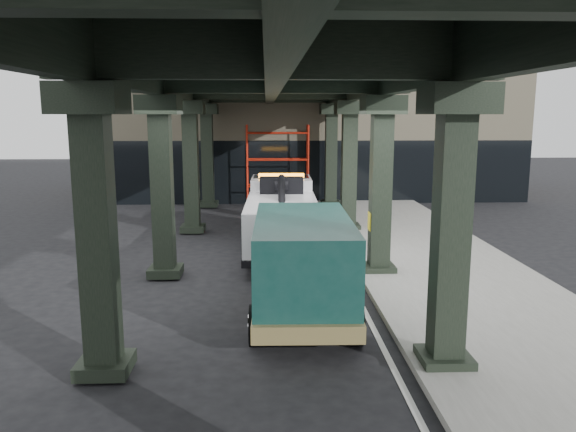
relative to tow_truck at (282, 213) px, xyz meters
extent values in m
plane|color=black|center=(0.06, -5.20, -1.23)|extent=(90.00, 90.00, 0.00)
cube|color=gray|center=(4.56, -3.20, -1.16)|extent=(5.00, 40.00, 0.15)
cube|color=silver|center=(1.76, -3.20, -1.23)|extent=(0.12, 38.00, 0.01)
cube|color=black|center=(2.66, -9.20, 1.27)|extent=(0.55, 0.55, 5.00)
cube|color=black|center=(2.66, -9.20, 3.52)|extent=(1.10, 1.10, 0.50)
cube|color=black|center=(2.66, -9.20, -1.05)|extent=(0.90, 0.90, 0.24)
cube|color=black|center=(2.66, -3.20, 1.27)|extent=(0.55, 0.55, 5.00)
cube|color=black|center=(2.66, -3.20, 3.52)|extent=(1.10, 1.10, 0.50)
cube|color=black|center=(2.66, -3.20, -1.05)|extent=(0.90, 0.90, 0.24)
cube|color=black|center=(2.66, 2.80, 1.27)|extent=(0.55, 0.55, 5.00)
cube|color=black|center=(2.66, 2.80, 3.52)|extent=(1.10, 1.10, 0.50)
cube|color=black|center=(2.66, 2.80, -1.05)|extent=(0.90, 0.90, 0.24)
cube|color=black|center=(2.66, 8.80, 1.27)|extent=(0.55, 0.55, 5.00)
cube|color=black|center=(2.66, 8.80, 3.52)|extent=(1.10, 1.10, 0.50)
cube|color=black|center=(2.66, 8.80, -1.05)|extent=(0.90, 0.90, 0.24)
cube|color=black|center=(-3.34, -9.20, 1.27)|extent=(0.55, 0.55, 5.00)
cube|color=black|center=(-3.34, -9.20, 3.52)|extent=(1.10, 1.10, 0.50)
cube|color=black|center=(-3.34, -9.20, -1.05)|extent=(0.90, 0.90, 0.24)
cube|color=black|center=(-3.34, -3.20, 1.27)|extent=(0.55, 0.55, 5.00)
cube|color=black|center=(-3.34, -3.20, 3.52)|extent=(1.10, 1.10, 0.50)
cube|color=black|center=(-3.34, -3.20, -1.05)|extent=(0.90, 0.90, 0.24)
cube|color=black|center=(-3.34, 2.80, 1.27)|extent=(0.55, 0.55, 5.00)
cube|color=black|center=(-3.34, 2.80, 3.52)|extent=(1.10, 1.10, 0.50)
cube|color=black|center=(-3.34, 2.80, -1.05)|extent=(0.90, 0.90, 0.24)
cube|color=black|center=(-3.34, 8.80, 1.27)|extent=(0.55, 0.55, 5.00)
cube|color=black|center=(-3.34, 8.80, 3.52)|extent=(1.10, 1.10, 0.50)
cube|color=black|center=(-3.34, 8.80, -1.05)|extent=(0.90, 0.90, 0.24)
cube|color=black|center=(2.66, -3.20, 4.32)|extent=(0.35, 32.00, 1.10)
cube|color=black|center=(-3.34, -3.20, 4.32)|extent=(0.35, 32.00, 1.10)
cube|color=black|center=(-0.34, -3.20, 4.32)|extent=(0.35, 32.00, 1.10)
cube|color=black|center=(-0.34, -3.20, 5.02)|extent=(7.40, 32.00, 0.30)
cube|color=#C6B793|center=(2.06, 14.80, 2.77)|extent=(22.00, 10.00, 8.00)
cylinder|color=red|center=(-1.44, 9.70, 0.77)|extent=(0.08, 0.08, 4.00)
cylinder|color=red|center=(-1.44, 8.90, 0.77)|extent=(0.08, 0.08, 4.00)
cylinder|color=red|center=(1.56, 9.70, 0.77)|extent=(0.08, 0.08, 4.00)
cylinder|color=red|center=(1.56, 8.90, 0.77)|extent=(0.08, 0.08, 4.00)
cylinder|color=red|center=(0.06, 9.70, -0.23)|extent=(3.00, 0.08, 0.08)
cylinder|color=red|center=(0.06, 9.70, 1.07)|extent=(3.00, 0.08, 0.08)
cylinder|color=red|center=(0.06, 9.70, 2.37)|extent=(3.00, 0.08, 0.08)
cube|color=black|center=(-0.01, -0.47, -0.59)|extent=(1.06, 6.85, 0.23)
cube|color=white|center=(0.04, 1.85, 0.18)|extent=(2.19, 2.23, 1.64)
cube|color=white|center=(0.06, 2.81, -0.27)|extent=(2.16, 0.68, 0.82)
cube|color=black|center=(0.05, 2.08, 0.64)|extent=(2.03, 1.23, 0.77)
cube|color=white|center=(-0.03, -1.52, 0.00)|extent=(2.29, 4.60, 1.28)
cube|color=orange|center=(0.04, 1.67, 1.09)|extent=(1.65, 0.29, 0.15)
cube|color=black|center=(0.01, 0.30, 0.91)|extent=(1.47, 0.58, 0.55)
cylinder|color=black|center=(-0.03, -1.34, 0.68)|extent=(0.29, 3.19, 1.22)
cube|color=black|center=(-0.08, -3.85, -0.91)|extent=(0.30, 1.28, 0.16)
cube|color=black|center=(-0.10, -4.48, -0.96)|extent=(1.46, 0.26, 0.16)
cylinder|color=black|center=(-0.96, 2.14, -0.73)|extent=(0.34, 1.01, 1.00)
cylinder|color=silver|center=(-0.96, 2.14, -0.73)|extent=(0.37, 0.56, 0.55)
cylinder|color=black|center=(1.05, 2.10, -0.73)|extent=(0.34, 1.01, 1.00)
cylinder|color=silver|center=(1.05, 2.10, -0.73)|extent=(0.37, 0.56, 0.55)
cylinder|color=black|center=(-1.02, -0.86, -0.73)|extent=(0.34, 1.01, 1.00)
cylinder|color=silver|center=(-1.02, -0.86, -0.73)|extent=(0.37, 0.56, 0.55)
cylinder|color=black|center=(0.98, -0.91, -0.73)|extent=(0.34, 1.01, 1.00)
cylinder|color=silver|center=(0.98, -0.91, -0.73)|extent=(0.37, 0.56, 0.55)
cylinder|color=black|center=(-1.05, -2.05, -0.73)|extent=(0.34, 1.01, 1.00)
cylinder|color=silver|center=(-1.05, -2.05, -0.73)|extent=(0.37, 0.56, 0.55)
cylinder|color=black|center=(0.96, -2.09, -0.73)|extent=(0.34, 1.01, 1.00)
cylinder|color=silver|center=(0.96, -2.09, -0.73)|extent=(0.37, 0.56, 0.55)
cube|color=#103A34|center=(0.34, -3.88, -0.30)|extent=(2.03, 1.12, 0.88)
cube|color=#103A34|center=(0.29, -6.57, 0.09)|extent=(2.14, 4.45, 1.91)
cube|color=olive|center=(0.29, -6.18, -0.69)|extent=(2.20, 5.53, 0.34)
cube|color=black|center=(0.33, -4.27, 0.48)|extent=(1.92, 0.46, 0.82)
cube|color=black|center=(0.29, -6.28, 0.58)|extent=(2.15, 3.57, 0.54)
cube|color=silver|center=(0.35, -3.36, -0.69)|extent=(1.96, 0.16, 0.29)
cylinder|color=black|center=(-0.64, -3.91, -0.82)|extent=(0.29, 0.83, 0.82)
cylinder|color=silver|center=(-0.64, -3.91, -0.82)|extent=(0.32, 0.46, 0.45)
cylinder|color=black|center=(1.32, -3.94, -0.82)|extent=(0.29, 0.83, 0.82)
cylinder|color=silver|center=(1.32, -3.94, -0.82)|extent=(0.32, 0.46, 0.45)
cylinder|color=black|center=(-0.72, -8.02, -0.82)|extent=(0.29, 0.83, 0.82)
cylinder|color=silver|center=(-0.72, -8.02, -0.82)|extent=(0.32, 0.46, 0.45)
cylinder|color=black|center=(1.24, -8.06, -0.82)|extent=(0.29, 0.83, 0.82)
cylinder|color=silver|center=(1.24, -8.06, -0.82)|extent=(0.32, 0.46, 0.45)
camera|label=1|loc=(-0.50, -18.50, 3.27)|focal=35.00mm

